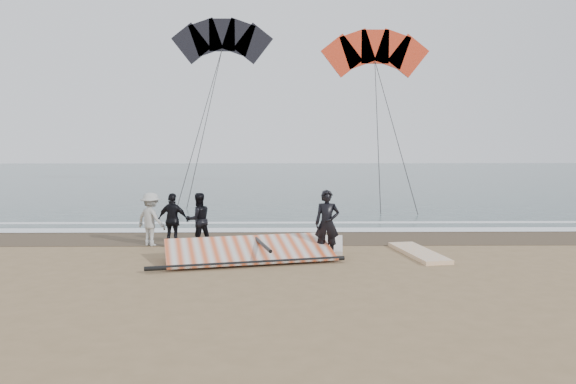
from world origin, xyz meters
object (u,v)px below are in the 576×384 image
man_main (327,223)px  sail_rig (248,252)px  board_cream (331,244)px  board_white (419,253)px

man_main → sail_rig: man_main is taller
sail_rig → board_cream: bearing=38.0°
man_main → board_cream: 1.67m
board_white → board_cream: size_ratio=1.02×
board_white → sail_rig: (-4.58, -0.57, 0.14)m
man_main → board_cream: man_main is taller
man_main → sail_rig: 2.23m
board_white → board_cream: board_cream is taller
board_white → man_main: bearing=175.3°
man_main → board_cream: (0.23, 1.43, -0.84)m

